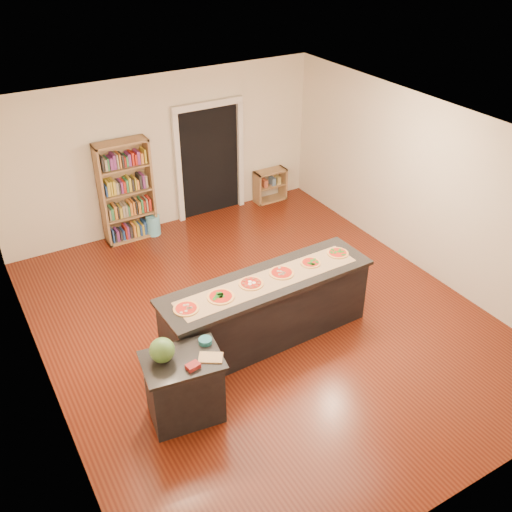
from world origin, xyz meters
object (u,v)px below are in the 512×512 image
low_shelf (270,186)px  watermelon (162,350)px  bookshelf (126,192)px  kitchen_island (267,309)px  waste_bin (153,225)px  side_counter (184,388)px

low_shelf → watermelon: bearing=-133.3°
bookshelf → watermelon: size_ratio=6.45×
kitchen_island → watermelon: bearing=-161.8°
kitchen_island → bookshelf: bookshelf is taller
low_shelf → waste_bin: size_ratio=1.78×
bookshelf → waste_bin: (0.39, -0.09, -0.73)m
bookshelf → waste_bin: size_ratio=4.95×
low_shelf → watermelon: (-4.06, -4.31, 0.69)m
waste_bin → watermelon: 4.53m
low_shelf → waste_bin: 2.59m
side_counter → waste_bin: side_counter is taller
bookshelf → low_shelf: 3.03m
watermelon → waste_bin: bearing=70.6°
watermelon → side_counter: bearing=-27.9°
bookshelf → kitchen_island: bearing=-79.8°
bookshelf → watermelon: (-1.09, -4.29, 0.11)m
low_shelf → bookshelf: bearing=-179.6°
kitchen_island → watermelon: (-1.75, -0.63, 0.53)m
waste_bin → watermelon: (-1.48, -4.20, 0.84)m
waste_bin → low_shelf: bearing=2.4°
bookshelf → low_shelf: bearing=0.4°
side_counter → waste_bin: (1.30, 4.30, -0.26)m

